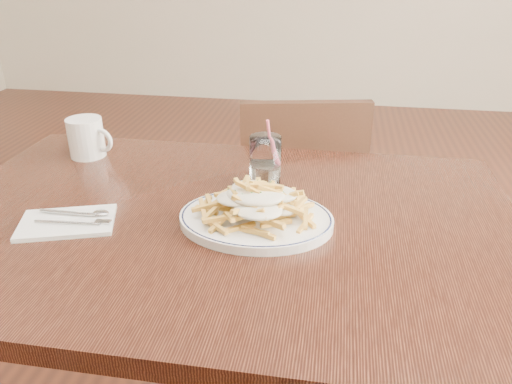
% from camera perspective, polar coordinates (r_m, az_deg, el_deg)
% --- Properties ---
extents(table, '(1.20, 0.80, 0.75)m').
position_cam_1_polar(table, '(1.05, -4.00, -6.47)').
color(table, black).
rests_on(table, ground).
extents(chair_far, '(0.46, 0.46, 0.84)m').
position_cam_1_polar(chair_far, '(1.69, 4.87, -0.81)').
color(chair_far, black).
rests_on(chair_far, ground).
extents(fries_plate, '(0.33, 0.30, 0.02)m').
position_cam_1_polar(fries_plate, '(0.98, 0.00, -3.13)').
color(fries_plate, white).
rests_on(fries_plate, table).
extents(loaded_fries, '(0.26, 0.23, 0.07)m').
position_cam_1_polar(loaded_fries, '(0.96, 0.00, -0.84)').
color(loaded_fries, gold).
rests_on(loaded_fries, fries_plate).
extents(napkin, '(0.21, 0.17, 0.01)m').
position_cam_1_polar(napkin, '(1.05, -20.78, -3.28)').
color(napkin, silver).
rests_on(napkin, table).
extents(cutlery, '(0.17, 0.06, 0.01)m').
position_cam_1_polar(cutlery, '(1.05, -20.72, -2.81)').
color(cutlery, silver).
rests_on(cutlery, napkin).
extents(water_glass, '(0.07, 0.07, 0.16)m').
position_cam_1_polar(water_glass, '(1.13, 1.07, 3.20)').
color(water_glass, white).
rests_on(water_glass, table).
extents(coffee_mug, '(0.13, 0.09, 0.10)m').
position_cam_1_polar(coffee_mug, '(1.36, -18.76, 5.90)').
color(coffee_mug, white).
rests_on(coffee_mug, table).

